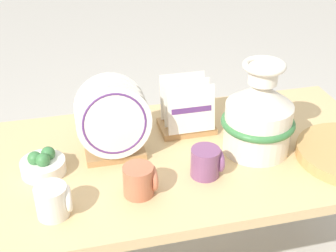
{
  "coord_description": "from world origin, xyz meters",
  "views": [
    {
      "loc": [
        -0.3,
        -1.21,
        1.45
      ],
      "look_at": [
        0.0,
        0.0,
        0.71
      ],
      "focal_mm": 50.0,
      "sensor_mm": 36.0,
      "label": 1
    }
  ],
  "objects": [
    {
      "name": "ceramic_vase",
      "position": [
        0.29,
        -0.03,
        0.73
      ],
      "size": [
        0.24,
        0.24,
        0.31
      ],
      "color": "silver",
      "rests_on": "display_table"
    },
    {
      "name": "mug_cream_glaze",
      "position": [
        -0.36,
        -0.2,
        0.64
      ],
      "size": [
        0.1,
        0.09,
        0.09
      ],
      "color": "silver",
      "rests_on": "display_table"
    },
    {
      "name": "fruit_bowl",
      "position": [
        -0.39,
        0.0,
        0.63
      ],
      "size": [
        0.14,
        0.14,
        0.08
      ],
      "color": "white",
      "rests_on": "display_table"
    },
    {
      "name": "dish_rack_square_plates",
      "position": [
        0.1,
        0.14,
        0.66
      ],
      "size": [
        0.19,
        0.14,
        0.19
      ],
      "color": "tan",
      "rests_on": "display_table"
    },
    {
      "name": "mug_plum_glaze",
      "position": [
        0.09,
        -0.13,
        0.64
      ],
      "size": [
        0.1,
        0.09,
        0.09
      ],
      "color": "#7A4770",
      "rests_on": "display_table"
    },
    {
      "name": "mug_terracotta_glaze",
      "position": [
        -0.12,
        -0.17,
        0.64
      ],
      "size": [
        0.1,
        0.09,
        0.09
      ],
      "color": "#B76647",
      "rests_on": "display_table"
    },
    {
      "name": "display_table",
      "position": [
        0.0,
        0.0,
        0.53
      ],
      "size": [
        1.46,
        0.7,
        0.6
      ],
      "color": "tan",
      "rests_on": "ground_plane"
    },
    {
      "name": "dish_rack_round_plates",
      "position": [
        -0.17,
        0.04,
        0.71
      ],
      "size": [
        0.23,
        0.15,
        0.26
      ],
      "color": "tan",
      "rests_on": "display_table"
    }
  ]
}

